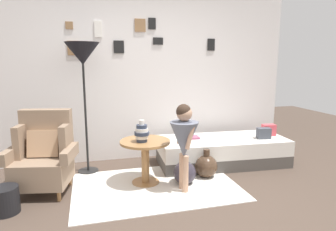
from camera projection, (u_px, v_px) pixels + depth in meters
ground_plane at (178, 213)px, 3.07m from camera, size 12.00×12.00×0.00m
gallery_wall at (142, 77)px, 4.68m from camera, size 4.80×0.12×2.60m
rug at (156, 186)px, 3.71m from camera, size 2.01×1.36×0.01m
armchair at (44, 156)px, 3.54m from camera, size 0.84×0.70×0.97m
daybed at (222, 151)px, 4.51m from camera, size 1.95×0.93×0.40m
pillow_head at (269, 130)px, 4.64m from camera, size 0.21×0.14×0.17m
pillow_mid at (264, 133)px, 4.45m from camera, size 0.21×0.15×0.16m
side_table at (145, 152)px, 3.76m from camera, size 0.63×0.63×0.56m
vase_striped at (142, 133)px, 3.66m from camera, size 0.18×0.18×0.27m
floor_lamp at (83, 58)px, 3.94m from camera, size 0.45×0.45×1.79m
person_child at (184, 137)px, 3.48m from camera, size 0.34×0.34×1.06m
book_on_daybed at (191, 138)px, 4.46m from camera, size 0.23×0.17×0.03m
demijohn_near at (185, 172)px, 3.78m from camera, size 0.29×0.29×0.38m
demijohn_far at (206, 166)px, 4.00m from camera, size 0.30×0.30×0.39m
magazine_basket at (5, 200)px, 3.05m from camera, size 0.28×0.28×0.28m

